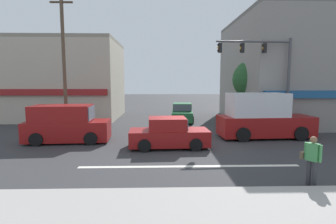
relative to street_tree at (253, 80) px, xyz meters
name	(u,v)px	position (x,y,z in m)	size (l,w,h in m)	color
ground_plane	(182,146)	(-6.23, -7.14, -3.60)	(120.00, 120.00, 0.00)	#333335
lane_marking_stripe	(189,166)	(-6.23, -10.64, -3.60)	(9.00, 0.24, 0.01)	silver
building_left_block	(62,80)	(-16.77, 4.39, 0.01)	(10.69, 8.23, 7.23)	#B7AD99
building_right_corner	(296,70)	(4.52, 1.96, 0.83)	(10.81, 11.72, 8.86)	gray
street_tree	(253,80)	(0.00, 0.00, 0.00)	(3.20, 3.20, 5.22)	#4C3823
utility_pole_near_left	(64,65)	(-13.50, -3.98, 0.90)	(1.40, 0.22, 8.70)	brown
utility_pole_far_right	(267,79)	(1.52, 0.89, 0.05)	(1.40, 0.22, 7.00)	brown
traffic_light_mast	(269,68)	(-0.41, -4.13, 0.70)	(4.89, 0.39, 6.20)	#47474C
box_truck_waiting_far	(262,118)	(-1.21, -5.26, -2.35)	(5.70, 2.47, 2.75)	maroon
sedan_crossing_center	(182,113)	(-5.52, 1.63, -2.89)	(2.12, 4.22, 1.58)	#1E6033
van_approaching_near	(66,125)	(-12.77, -6.06, -2.60)	(4.70, 2.24, 2.11)	maroon
sedan_crossing_rightbound	(169,134)	(-6.98, -7.50, -2.89)	(4.17, 2.01, 1.58)	maroon
pedestrian_foreground_with_bag	(312,158)	(-2.47, -12.75, -2.65)	(0.48, 0.66, 1.67)	#333338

